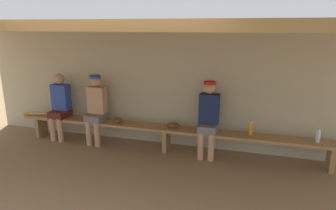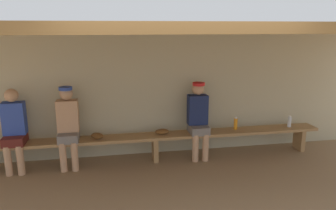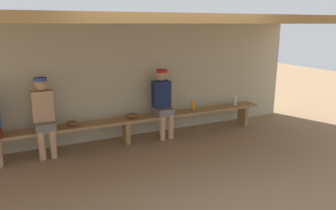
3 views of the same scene
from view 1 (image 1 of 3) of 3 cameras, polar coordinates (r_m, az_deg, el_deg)
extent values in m
plane|color=#8C6D4C|center=(4.33, -6.58, -16.55)|extent=(24.00, 24.00, 0.00)
cube|color=#B7AD8C|center=(5.70, 0.96, 3.26)|extent=(8.00, 0.20, 2.20)
cube|color=brown|center=(4.35, -3.77, 14.96)|extent=(8.00, 2.80, 0.12)
cube|color=#9E7547|center=(5.47, -0.35, -4.51)|extent=(6.00, 0.36, 0.05)
cube|color=#9E7547|center=(6.83, -23.06, -3.76)|extent=(0.08, 0.29, 0.41)
cube|color=#9E7547|center=(5.55, -0.34, -6.75)|extent=(0.08, 0.29, 0.41)
cube|color=#9E7547|center=(5.48, 28.72, -8.98)|extent=(0.08, 0.29, 0.41)
cube|color=slate|center=(5.97, -13.57, -2.28)|extent=(0.32, 0.40, 0.14)
cylinder|color=tan|center=(5.98, -14.91, -5.29)|extent=(0.11, 0.11, 0.48)
cylinder|color=tan|center=(5.89, -13.41, -5.50)|extent=(0.11, 0.11, 0.48)
cube|color=tan|center=(5.95, -13.38, 0.97)|extent=(0.34, 0.20, 0.52)
sphere|color=tan|center=(5.87, -13.60, 4.47)|extent=(0.21, 0.21, 0.21)
cylinder|color=#2D47A5|center=(5.82, -13.85, 5.27)|extent=(0.21, 0.21, 0.05)
cube|color=slate|center=(5.26, 7.63, -4.36)|extent=(0.32, 0.40, 0.14)
cylinder|color=tan|center=(5.23, 6.25, -7.84)|extent=(0.11, 0.11, 0.48)
cylinder|color=tan|center=(5.20, 8.22, -8.03)|extent=(0.11, 0.11, 0.48)
cube|color=#19234C|center=(5.23, 7.89, -0.67)|extent=(0.34, 0.20, 0.52)
sphere|color=tan|center=(5.15, 8.04, 3.30)|extent=(0.21, 0.21, 0.21)
cylinder|color=red|center=(5.09, 8.00, 4.21)|extent=(0.21, 0.21, 0.05)
cube|color=#591E19|center=(6.41, -19.94, -1.58)|extent=(0.32, 0.40, 0.14)
cylinder|color=tan|center=(6.43, -21.20, -4.37)|extent=(0.11, 0.11, 0.48)
cylinder|color=tan|center=(6.32, -19.90, -4.57)|extent=(0.11, 0.11, 0.48)
cube|color=#2D47A5|center=(6.39, -19.79, 1.45)|extent=(0.34, 0.20, 0.52)
sphere|color=tan|center=(6.32, -20.08, 4.71)|extent=(0.21, 0.21, 0.21)
cylinder|color=orange|center=(5.26, 15.50, -4.41)|extent=(0.07, 0.07, 0.20)
cylinder|color=white|center=(5.22, 15.59, -3.23)|extent=(0.05, 0.05, 0.02)
cylinder|color=silver|center=(5.33, 26.77, -5.39)|extent=(0.07, 0.07, 0.18)
cylinder|color=white|center=(5.29, 26.90, -4.34)|extent=(0.05, 0.05, 0.02)
ellipsoid|color=brown|center=(5.44, 1.06, -3.85)|extent=(0.24, 0.17, 0.09)
ellipsoid|color=brown|center=(5.79, -9.55, -2.86)|extent=(0.28, 0.29, 0.09)
cylinder|color=tan|center=(6.70, -22.79, -1.50)|extent=(0.80, 0.28, 0.07)
camera|label=2|loc=(2.26, -80.85, 2.68)|focal=34.46mm
camera|label=3|loc=(3.31, -84.11, 0.42)|focal=34.22mm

